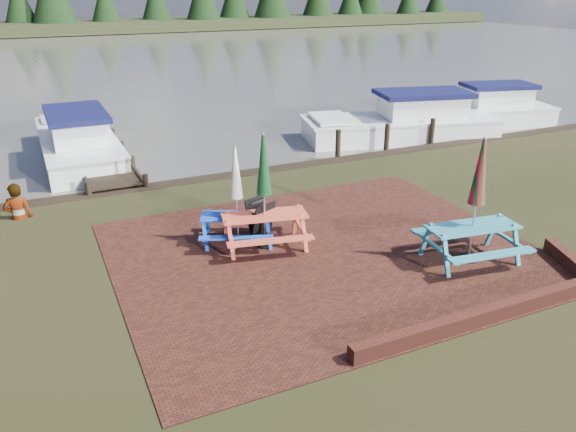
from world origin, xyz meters
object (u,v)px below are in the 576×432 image
(person, at_px, (13,184))
(picnic_table_teal, at_px, (474,220))
(picnic_table_blue, at_px, (237,211))
(chalkboard, at_px, (260,220))
(picnic_table_red, at_px, (264,209))
(boat_jetty, at_px, (78,143))
(jetty, at_px, (97,150))
(boat_far, at_px, (483,112))
(boat_near, at_px, (404,124))

(person, bearing_deg, picnic_table_teal, 150.70)
(picnic_table_blue, relative_size, chalkboard, 2.32)
(picnic_table_red, xyz_separation_m, boat_jetty, (-3.01, 9.51, -0.51))
(jetty, xyz_separation_m, boat_jetty, (-0.59, 0.11, 0.29))
(boat_jetty, xyz_separation_m, boat_far, (16.34, -1.94, -0.02))
(picnic_table_teal, relative_size, picnic_table_red, 1.04)
(boat_jetty, height_order, person, person)
(picnic_table_blue, distance_m, person, 5.85)
(chalkboard, relative_size, jetty, 0.11)
(picnic_table_blue, height_order, boat_far, picnic_table_blue)
(picnic_table_red, distance_m, boat_jetty, 9.99)
(picnic_table_blue, bearing_deg, chalkboard, 14.73)
(jetty, height_order, boat_near, boat_near)
(boat_near, height_order, person, person)
(picnic_table_blue, distance_m, chalkboard, 0.61)
(picnic_table_red, relative_size, jetty, 0.29)
(picnic_table_red, height_order, boat_jetty, picnic_table_red)
(boat_far, bearing_deg, picnic_table_teal, 150.67)
(picnic_table_red, bearing_deg, boat_far, 41.50)
(picnic_table_red, relative_size, chalkboard, 2.68)
(picnic_table_blue, distance_m, boat_jetty, 9.41)
(picnic_table_teal, bearing_deg, boat_jetty, 126.90)
(picnic_table_teal, height_order, jetty, picnic_table_teal)
(boat_far, relative_size, person, 3.51)
(picnic_table_red, distance_m, picnic_table_blue, 0.67)
(picnic_table_blue, relative_size, jetty, 0.25)
(chalkboard, relative_size, boat_far, 0.15)
(picnic_table_teal, xyz_separation_m, boat_jetty, (-6.72, 11.99, -0.55))
(picnic_table_blue, relative_size, boat_jetty, 0.33)
(boat_near, distance_m, person, 14.22)
(chalkboard, height_order, boat_near, boat_near)
(picnic_table_blue, distance_m, boat_near, 11.46)
(boat_near, bearing_deg, picnic_table_teal, 165.61)
(picnic_table_blue, xyz_separation_m, boat_jetty, (-2.53, 9.06, -0.39))
(picnic_table_teal, distance_m, picnic_table_red, 4.46)
(boat_near, xyz_separation_m, person, (-13.89, -2.96, 0.52))
(boat_jetty, relative_size, boat_near, 0.88)
(person, bearing_deg, jetty, -108.56)
(chalkboard, xyz_separation_m, boat_near, (8.81, 6.71, -0.10))
(picnic_table_red, distance_m, jetty, 9.74)
(picnic_table_teal, distance_m, boat_near, 10.88)
(chalkboard, bearing_deg, boat_near, 15.68)
(picnic_table_red, bearing_deg, boat_jetty, 119.47)
(jetty, distance_m, boat_jetty, 0.67)
(picnic_table_teal, height_order, boat_far, picnic_table_teal)
(jetty, distance_m, person, 5.94)
(picnic_table_teal, distance_m, picnic_table_blue, 5.12)
(picnic_table_teal, xyz_separation_m, person, (-8.74, 6.61, -0.02))
(boat_far, height_order, person, person)
(boat_jetty, relative_size, boat_far, 1.07)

